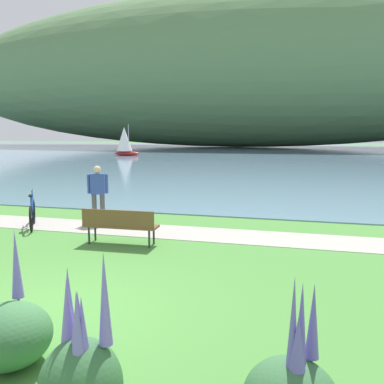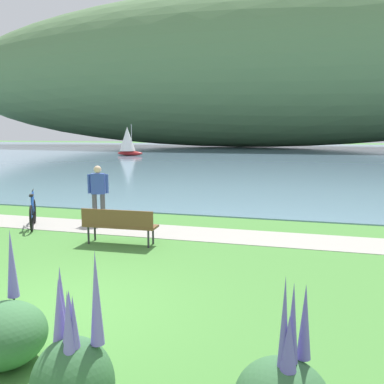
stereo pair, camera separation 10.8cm
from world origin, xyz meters
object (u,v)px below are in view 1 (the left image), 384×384
at_px(park_bench_near_camera, 120,224).
at_px(bicycle_leaning_near_bench, 32,214).
at_px(sailboat_nearest_to_shore, 125,141).
at_px(person_at_shoreline, 98,191).

relative_size(park_bench_near_camera, bicycle_leaning_near_bench, 1.19).
distance_m(bicycle_leaning_near_bench, sailboat_nearest_to_shore, 34.86).
relative_size(bicycle_leaning_near_bench, person_at_shoreline, 0.89).
height_order(bicycle_leaning_near_bench, person_at_shoreline, person_at_shoreline).
bearing_deg(park_bench_near_camera, person_at_shoreline, 128.67).
height_order(person_at_shoreline, sailboat_nearest_to_shore, sailboat_nearest_to_shore).
bearing_deg(person_at_shoreline, park_bench_near_camera, -51.33).
xyz_separation_m(park_bench_near_camera, sailboat_nearest_to_shore, (-14.95, 33.83, 1.15)).
distance_m(park_bench_near_camera, person_at_shoreline, 2.61).
bearing_deg(sailboat_nearest_to_shore, bicycle_leaning_near_bench, -70.23).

